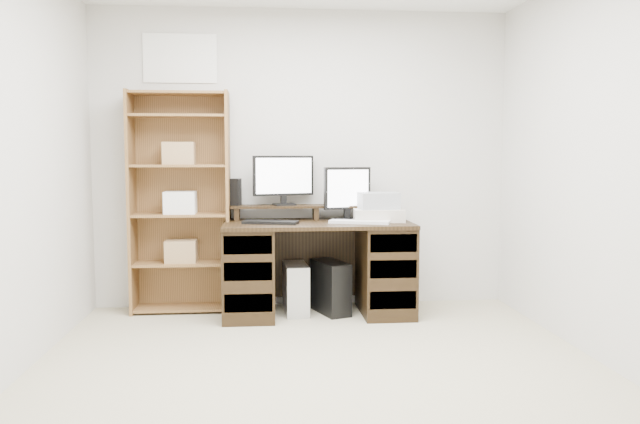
{
  "coord_description": "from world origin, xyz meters",
  "views": [
    {
      "loc": [
        -0.32,
        -3.31,
        1.28
      ],
      "look_at": [
        0.1,
        1.43,
        0.85
      ],
      "focal_mm": 35.0,
      "sensor_mm": 36.0,
      "label": 1
    }
  ],
  "objects": [
    {
      "name": "tower_black",
      "position": [
        0.21,
        1.67,
        0.21
      ],
      "size": [
        0.31,
        0.46,
        0.42
      ],
      "rotation": [
        0.0,
        0.0,
        0.34
      ],
      "color": "black",
      "rests_on": "ground"
    },
    {
      "name": "room",
      "position": [
        -0.0,
        0.0,
        1.25
      ],
      "size": [
        3.54,
        4.04,
        2.54
      ],
      "color": "#BEB493",
      "rests_on": "ground"
    },
    {
      "name": "riser_shelf",
      "position": [
        0.1,
        1.85,
        0.84
      ],
      "size": [
        1.4,
        0.22,
        0.12
      ],
      "color": "black",
      "rests_on": "desk"
    },
    {
      "name": "tower_silver",
      "position": [
        -0.08,
        1.69,
        0.2
      ],
      "size": [
        0.21,
        0.42,
        0.4
      ],
      "primitive_type": "cube",
      "rotation": [
        0.0,
        0.0,
        0.06
      ],
      "color": "silver",
      "rests_on": "ground"
    },
    {
      "name": "monitor_small",
      "position": [
        0.36,
        1.76,
        0.99
      ],
      "size": [
        0.4,
        0.19,
        0.44
      ],
      "rotation": [
        0.0,
        0.0,
        0.26
      ],
      "color": "black",
      "rests_on": "desk"
    },
    {
      "name": "speaker",
      "position": [
        -0.57,
        1.87,
        0.98
      ],
      "size": [
        0.11,
        0.11,
        0.22
      ],
      "primitive_type": "cube",
      "rotation": [
        0.0,
        0.0,
        -0.3
      ],
      "color": "black",
      "rests_on": "riser_shelf"
    },
    {
      "name": "desk",
      "position": [
        0.1,
        1.64,
        0.39
      ],
      "size": [
        1.5,
        0.7,
        0.75
      ],
      "color": "black",
      "rests_on": "ground"
    },
    {
      "name": "mouse",
      "position": [
        0.62,
        1.55,
        0.77
      ],
      "size": [
        0.1,
        0.09,
        0.03
      ],
      "primitive_type": "ellipsoid",
      "rotation": [
        0.0,
        0.0,
        -0.39
      ],
      "color": "silver",
      "rests_on": "desk"
    },
    {
      "name": "keyboard_black",
      "position": [
        -0.28,
        1.55,
        0.76
      ],
      "size": [
        0.45,
        0.25,
        0.02
      ],
      "primitive_type": "cube",
      "rotation": [
        0.0,
        0.0,
        -0.26
      ],
      "color": "black",
      "rests_on": "desk"
    },
    {
      "name": "bookshelf",
      "position": [
        -1.01,
        1.86,
        0.92
      ],
      "size": [
        0.8,
        0.3,
        1.8
      ],
      "color": "brown",
      "rests_on": "ground"
    },
    {
      "name": "monitor_wide",
      "position": [
        -0.17,
        1.86,
        1.1
      ],
      "size": [
        0.51,
        0.2,
        0.41
      ],
      "rotation": [
        0.0,
        0.0,
        0.29
      ],
      "color": "black",
      "rests_on": "riser_shelf"
    },
    {
      "name": "keyboard_white",
      "position": [
        0.42,
        1.52,
        0.76
      ],
      "size": [
        0.49,
        0.28,
        0.02
      ],
      "primitive_type": "cube",
      "rotation": [
        0.0,
        0.0,
        -0.32
      ],
      "color": "silver",
      "rests_on": "desk"
    },
    {
      "name": "printer",
      "position": [
        0.6,
        1.67,
        0.8
      ],
      "size": [
        0.42,
        0.32,
        0.1
      ],
      "primitive_type": "cube",
      "rotation": [
        0.0,
        0.0,
        -0.06
      ],
      "color": "beige",
      "rests_on": "desk"
    },
    {
      "name": "basket",
      "position": [
        0.6,
        1.67,
        0.92
      ],
      "size": [
        0.33,
        0.25,
        0.13
      ],
      "primitive_type": "cube",
      "rotation": [
        0.0,
        0.0,
        0.08
      ],
      "color": "#979CA2",
      "rests_on": "printer"
    }
  ]
}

